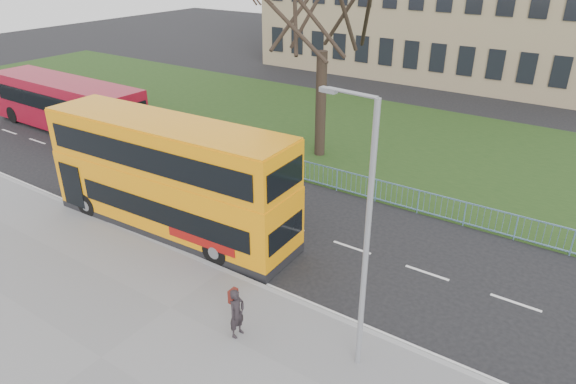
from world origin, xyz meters
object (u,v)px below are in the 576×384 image
(red_bus, at_px, (67,104))
(pedestrian, at_px, (237,313))
(street_lamp, at_px, (364,232))
(yellow_bus, at_px, (169,174))

(red_bus, xyz_separation_m, pedestrian, (20.70, -8.78, -0.76))
(pedestrian, height_order, street_lamp, street_lamp)
(yellow_bus, height_order, street_lamp, street_lamp)
(street_lamp, bearing_deg, red_bus, 167.71)
(street_lamp, bearing_deg, yellow_bus, 170.64)
(red_bus, bearing_deg, pedestrian, -22.57)
(yellow_bus, xyz_separation_m, street_lamp, (9.64, -2.58, 1.81))
(yellow_bus, distance_m, pedestrian, 7.41)
(red_bus, height_order, street_lamp, street_lamp)
(red_bus, xyz_separation_m, street_lamp, (24.04, -7.77, 2.56))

